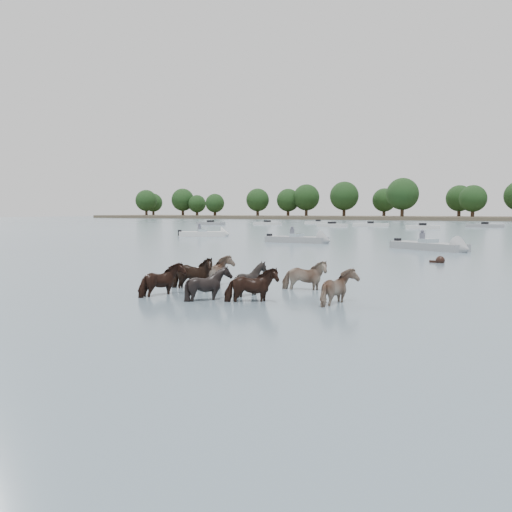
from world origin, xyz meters
The scene contains 9 objects.
ground centered at (0.00, 0.00, 0.00)m, with size 400.00×400.00×0.00m, color slate.
shoreline centered at (-70.00, 150.00, 0.50)m, with size 160.00×30.00×1.00m, color #4C4233.
pony_herd centered at (-1.41, 1.62, 0.36)m, with size 6.69×4.36×1.34m.
swimming_pony centered at (2.02, 14.83, 0.10)m, with size 0.72×0.44×0.44m.
motorboat_a centered at (-10.48, 26.64, 0.23)m, with size 5.64×1.66×1.92m.
motorboat_b centered at (0.41, 23.17, 0.22)m, with size 5.76×4.04×1.92m.
motorboat_f centered at (-23.32, 31.87, 0.23)m, with size 5.13×4.00×1.92m.
distant_flotilla centered at (-1.71, 74.70, 0.26)m, with size 104.61×24.88×0.93m.
treeline centered at (-66.08, 149.50, 6.65)m, with size 143.77×23.27×12.24m.
Camera 1 is at (6.85, -11.69, 2.50)m, focal length 36.80 mm.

